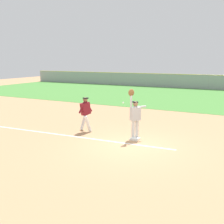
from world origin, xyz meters
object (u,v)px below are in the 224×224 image
(baseball, at_px, (123,103))
(parked_car_white, at_px, (198,82))
(fielder, at_px, (135,114))
(parked_car_red, at_px, (166,80))
(first_base, at_px, (135,139))
(runner, at_px, (86,112))

(baseball, xyz_separation_m, parked_car_white, (-0.87, 25.61, -0.94))
(fielder, relative_size, parked_car_red, 0.50)
(first_base, xyz_separation_m, parked_car_white, (-1.56, 25.81, 0.63))
(first_base, distance_m, runner, 2.95)
(fielder, xyz_separation_m, runner, (-2.68, 0.07, -0.12))
(fielder, bearing_deg, first_base, 156.84)
(runner, bearing_deg, parked_car_white, 106.26)
(first_base, distance_m, fielder, 1.10)
(first_base, height_order, fielder, fielder)
(runner, xyz_separation_m, baseball, (2.09, -0.07, 0.62))
(runner, bearing_deg, parked_car_red, 115.96)
(fielder, xyz_separation_m, parked_car_red, (-5.85, 26.01, -0.45))
(first_base, height_order, runner, runner)
(parked_car_red, bearing_deg, fielder, -82.70)
(first_base, bearing_deg, baseball, 163.71)
(runner, relative_size, parked_car_red, 0.38)
(baseball, bearing_deg, fielder, -0.29)
(first_base, relative_size, baseball, 5.14)
(fielder, distance_m, parked_car_white, 25.65)
(baseball, height_order, parked_car_white, baseball)
(runner, xyz_separation_m, parked_car_red, (-3.17, 25.94, -0.32))
(fielder, relative_size, parked_car_white, 0.51)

